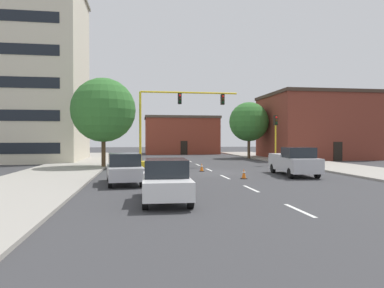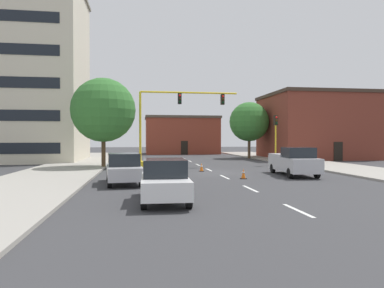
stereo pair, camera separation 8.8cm
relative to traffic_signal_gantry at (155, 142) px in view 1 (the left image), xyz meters
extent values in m
plane|color=#38383A|center=(4.31, -5.72, -2.28)|extent=(160.00, 160.00, 0.00)
cube|color=#9E998E|center=(-7.28, 2.28, -2.21)|extent=(6.00, 56.00, 0.14)
cube|color=#9E998E|center=(15.90, 2.28, -2.21)|extent=(6.00, 56.00, 0.14)
cube|color=silver|center=(4.31, -19.72, -2.28)|extent=(0.16, 2.40, 0.01)
cube|color=silver|center=(4.31, -14.22, -2.28)|extent=(0.16, 2.40, 0.01)
cube|color=silver|center=(4.31, -8.72, -2.28)|extent=(0.16, 2.40, 0.01)
cube|color=silver|center=(4.31, -3.22, -2.28)|extent=(0.16, 2.40, 0.01)
cube|color=silver|center=(4.31, 2.28, -2.28)|extent=(0.16, 2.40, 0.01)
cube|color=silver|center=(4.31, 7.78, -2.28)|extent=(0.16, 2.40, 0.01)
cube|color=silver|center=(4.31, 13.28, -2.28)|extent=(0.16, 2.40, 0.01)
cube|color=beige|center=(-15.02, 10.71, 7.42)|extent=(14.28, 11.58, 19.41)
cube|color=brown|center=(5.68, 27.53, 0.66)|extent=(11.96, 7.48, 5.88)
cube|color=#4C4238|center=(5.68, 27.53, 3.80)|extent=(12.26, 7.78, 0.40)
cube|color=black|center=(5.68, 23.76, -1.18)|extent=(1.10, 0.06, 2.20)
cube|color=brown|center=(21.19, 11.13, 1.69)|extent=(12.16, 10.83, 7.94)
cube|color=#3D2D23|center=(21.19, 11.13, 5.86)|extent=(12.46, 11.13, 0.40)
cube|color=black|center=(21.19, 5.69, -1.18)|extent=(1.10, 0.06, 2.20)
cube|color=yellow|center=(-1.28, 0.00, -2.01)|extent=(1.80, 1.20, 0.55)
cylinder|color=yellow|center=(-1.28, 0.00, 1.37)|extent=(0.20, 0.20, 6.20)
cylinder|color=yellow|center=(3.13, 0.00, 4.47)|extent=(8.83, 0.16, 0.16)
cube|color=black|center=(2.25, 0.00, 3.89)|extent=(0.32, 0.36, 0.95)
sphere|color=red|center=(2.25, -0.19, 4.17)|extent=(0.20, 0.20, 0.20)
sphere|color=#38280A|center=(2.25, -0.19, 3.89)|extent=(0.20, 0.20, 0.20)
sphere|color=black|center=(2.25, -0.19, 3.61)|extent=(0.20, 0.20, 0.20)
cube|color=black|center=(6.23, 0.00, 3.89)|extent=(0.32, 0.36, 0.95)
sphere|color=red|center=(6.23, -0.19, 4.17)|extent=(0.20, 0.20, 0.20)
sphere|color=#38280A|center=(6.23, -0.19, 3.89)|extent=(0.20, 0.20, 0.20)
sphere|color=black|center=(6.23, -0.19, 3.61)|extent=(0.20, 0.20, 0.20)
cylinder|color=yellow|center=(11.55, 0.46, 0.12)|extent=(0.14, 0.14, 4.80)
cube|color=black|center=(11.55, 0.46, 2.04)|extent=(0.32, 0.36, 0.95)
sphere|color=red|center=(11.55, 0.27, 2.32)|extent=(0.20, 0.20, 0.20)
sphere|color=#38280A|center=(11.55, 0.27, 2.04)|extent=(0.20, 0.20, 0.20)
sphere|color=black|center=(11.55, 0.27, 1.76)|extent=(0.20, 0.20, 0.20)
cylinder|color=brown|center=(12.72, 12.36, -0.86)|extent=(0.36, 0.36, 2.85)
sphere|color=#33702D|center=(12.72, 12.36, 2.48)|extent=(5.09, 5.09, 5.09)
cylinder|color=#4C3823|center=(-4.46, -0.22, -0.80)|extent=(0.36, 0.36, 2.97)
sphere|color=#33702D|center=(-4.46, -0.22, 2.78)|extent=(5.56, 5.56, 5.56)
cube|color=#BCBCC1|center=(9.31, -8.38, -1.47)|extent=(2.39, 5.53, 0.95)
cube|color=#1E2328|center=(9.24, -9.28, -0.64)|extent=(1.97, 1.93, 0.70)
cube|color=#BCBCC1|center=(9.40, -7.20, -0.91)|extent=(2.20, 2.95, 0.16)
cylinder|color=black|center=(10.07, -10.28, -1.94)|extent=(0.27, 0.69, 0.68)
cylinder|color=black|center=(8.28, -10.15, -1.94)|extent=(0.27, 0.69, 0.68)
cylinder|color=black|center=(10.34, -6.62, -1.94)|extent=(0.27, 0.69, 0.68)
cylinder|color=black|center=(8.55, -6.49, -1.94)|extent=(0.27, 0.69, 0.68)
cube|color=#B7B7BC|center=(-2.23, -11.26, -1.59)|extent=(2.31, 4.67, 0.70)
cube|color=#1E2328|center=(-2.24, -11.16, -0.89)|extent=(1.93, 2.47, 0.70)
cylinder|color=black|center=(-3.21, -9.83, -1.94)|extent=(0.29, 0.70, 0.68)
cylinder|color=black|center=(-1.57, -9.65, -1.94)|extent=(0.29, 0.70, 0.68)
cylinder|color=black|center=(-2.89, -12.87, -1.94)|extent=(0.29, 0.70, 0.68)
cylinder|color=black|center=(-1.25, -12.70, -1.94)|extent=(0.29, 0.70, 0.68)
cube|color=white|center=(-0.31, -17.24, -1.59)|extent=(1.95, 4.54, 0.70)
cube|color=#1E2328|center=(-0.31, -17.14, -0.89)|extent=(1.75, 2.34, 0.70)
cylinder|color=black|center=(-1.10, -15.69, -1.94)|extent=(0.24, 0.68, 0.68)
cylinder|color=black|center=(0.55, -15.73, -1.94)|extent=(0.24, 0.68, 0.68)
cylinder|color=black|center=(-1.17, -18.75, -1.94)|extent=(0.24, 0.68, 0.68)
cylinder|color=black|center=(0.48, -18.79, -1.94)|extent=(0.24, 0.68, 0.68)
cube|color=black|center=(3.47, -4.49, -2.26)|extent=(0.36, 0.36, 0.04)
cone|color=orange|center=(3.47, -4.49, -1.94)|extent=(0.28, 0.28, 0.60)
cylinder|color=white|center=(3.47, -4.49, -1.87)|extent=(0.19, 0.19, 0.08)
cube|color=black|center=(1.67, -8.15, -2.26)|extent=(0.36, 0.36, 0.04)
cone|color=orange|center=(1.67, -8.15, -1.89)|extent=(0.28, 0.28, 0.72)
cylinder|color=white|center=(1.67, -8.15, -1.80)|extent=(0.19, 0.19, 0.08)
cube|color=black|center=(5.25, -9.89, -2.26)|extent=(0.36, 0.36, 0.04)
cone|color=orange|center=(5.25, -9.89, -1.94)|extent=(0.28, 0.28, 0.62)
cylinder|color=white|center=(5.25, -9.89, -1.86)|extent=(0.19, 0.19, 0.08)
camera|label=1|loc=(-1.39, -31.57, 0.31)|focal=32.83mm
camera|label=2|loc=(-1.30, -31.58, 0.31)|focal=32.83mm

